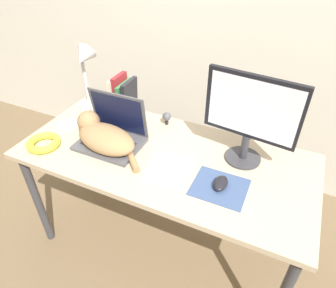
{
  "coord_description": "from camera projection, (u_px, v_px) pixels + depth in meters",
  "views": [
    {
      "loc": [
        0.5,
        -0.71,
        1.64
      ],
      "look_at": [
        0.04,
        0.3,
        0.81
      ],
      "focal_mm": 32.0,
      "sensor_mm": 36.0,
      "label": 1
    }
  ],
  "objects": [
    {
      "name": "ground_plane",
      "position": [
        139.0,
        287.0,
        1.66
      ],
      "size": [
        12.0,
        12.0,
        0.0
      ],
      "primitive_type": "plane",
      "color": "brown"
    },
    {
      "name": "desk",
      "position": [
        164.0,
        165.0,
        1.52
      ],
      "size": [
        1.45,
        0.66,
        0.71
      ],
      "color": "tan",
      "rests_on": "ground_plane"
    },
    {
      "name": "laptop",
      "position": [
        112.0,
        134.0,
        1.53
      ],
      "size": [
        0.32,
        0.24,
        0.26
      ],
      "color": "#4C4C51",
      "rests_on": "desk"
    },
    {
      "name": "cat",
      "position": [
        103.0,
        136.0,
        1.5
      ],
      "size": [
        0.44,
        0.25,
        0.15
      ],
      "color": "#99754C",
      "rests_on": "desk"
    },
    {
      "name": "external_monitor",
      "position": [
        251.0,
        115.0,
        1.31
      ],
      "size": [
        0.43,
        0.17,
        0.43
      ],
      "color": "#333338",
      "rests_on": "desk"
    },
    {
      "name": "mousepad",
      "position": [
        220.0,
        187.0,
        1.3
      ],
      "size": [
        0.23,
        0.2,
        0.0
      ],
      "color": "#384C75",
      "rests_on": "desk"
    },
    {
      "name": "computer_mouse",
      "position": [
        221.0,
        183.0,
        1.29
      ],
      "size": [
        0.06,
        0.1,
        0.03
      ],
      "color": "black",
      "rests_on": "mousepad"
    },
    {
      "name": "book_row",
      "position": [
        123.0,
        99.0,
        1.69
      ],
      "size": [
        0.11,
        0.15,
        0.26
      ],
      "color": "beige",
      "rests_on": "desk"
    },
    {
      "name": "desk_lamp",
      "position": [
        85.0,
        68.0,
        1.67
      ],
      "size": [
        0.17,
        0.17,
        0.41
      ],
      "color": "silver",
      "rests_on": "desk"
    },
    {
      "name": "cable_coil",
      "position": [
        44.0,
        143.0,
        1.53
      ],
      "size": [
        0.17,
        0.17,
        0.04
      ],
      "color": "gold",
      "rests_on": "desk"
    },
    {
      "name": "notepad",
      "position": [
        168.0,
        167.0,
        1.4
      ],
      "size": [
        0.22,
        0.24,
        0.01
      ],
      "color": "#99C6E0",
      "rests_on": "desk"
    },
    {
      "name": "webcam",
      "position": [
        167.0,
        117.0,
        1.67
      ],
      "size": [
        0.05,
        0.05,
        0.07
      ],
      "color": "#232328",
      "rests_on": "desk"
    },
    {
      "name": "cd_disc",
      "position": [
        68.0,
        125.0,
        1.7
      ],
      "size": [
        0.12,
        0.12,
        0.0
      ],
      "color": "silver",
      "rests_on": "desk"
    }
  ]
}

